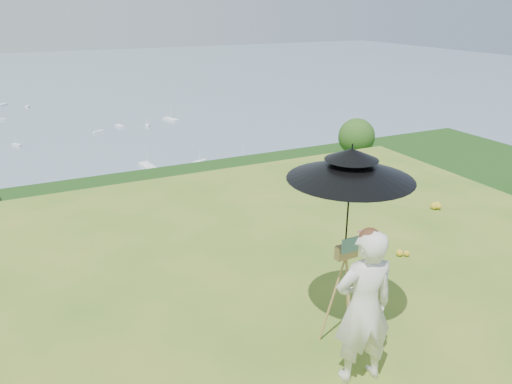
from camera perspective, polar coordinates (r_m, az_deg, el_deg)
ground at (r=5.74m, az=2.71°, el=-20.42°), size 14.00×14.00×0.00m
shoreline_tier at (r=88.28m, az=-21.67°, el=-7.64°), size 170.00×28.00×8.00m
bay_water at (r=246.70m, az=-25.33°, el=9.99°), size 700.00×700.00×0.00m
slope_trees at (r=43.14m, az=-20.40°, el=-6.47°), size 110.00×50.00×6.00m
harbor_town at (r=85.54m, az=-22.24°, el=-3.79°), size 110.00×22.00×5.00m
wildflowers at (r=5.87m, az=1.50°, el=-18.55°), size 10.00×10.50×0.12m
painter at (r=5.33m, az=12.21°, el=-12.76°), size 0.70×0.52×1.75m
field_easel at (r=5.91m, az=9.98°, el=-11.04°), size 0.54×0.54×1.39m
sun_umbrella at (r=5.44m, az=10.52°, el=-1.07°), size 1.56×1.56×1.28m
painter_cap at (r=4.93m, az=12.93°, el=-4.71°), size 0.23×0.27×0.10m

